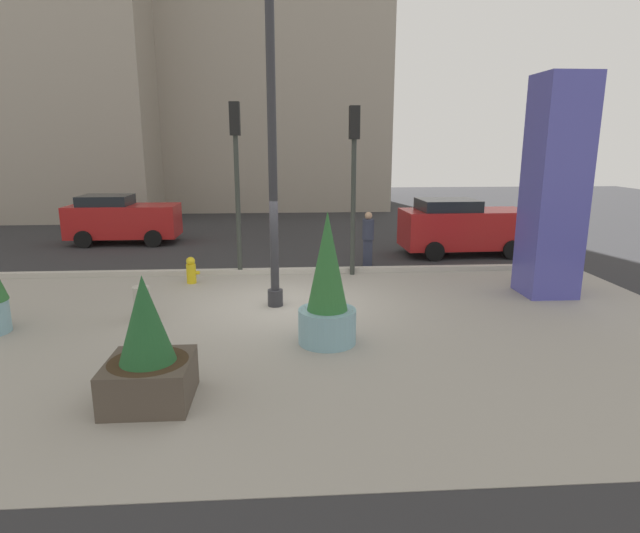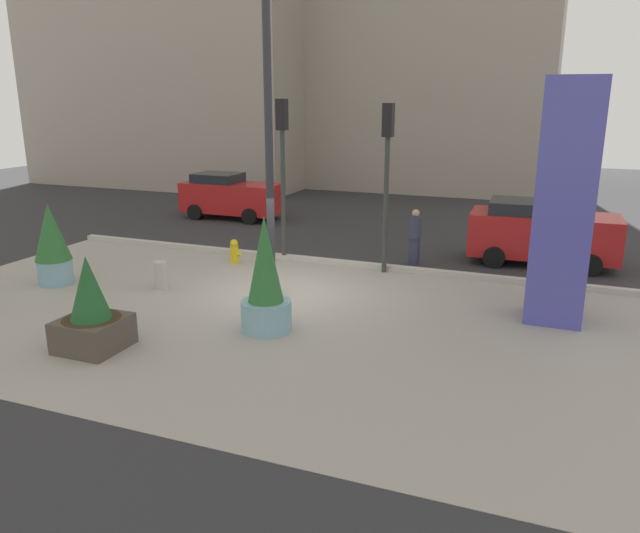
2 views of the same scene
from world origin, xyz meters
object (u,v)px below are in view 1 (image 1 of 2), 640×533
Objects in this scene: potted_plant_curbside at (148,353)px; traffic_light_far_side at (236,162)px; potted_plant_near_right at (327,290)px; concrete_bollard at (142,303)px; lamp_post at (272,148)px; car_passing_lane at (122,219)px; pedestrian_crossing at (368,236)px; traffic_light_corner at (354,164)px; car_curb_east at (463,227)px; fire_hydrant at (191,270)px; art_pillar_blue at (555,189)px.

potted_plant_curbside is 0.40× the size of traffic_light_far_side.
concrete_bollard is (-3.93, 1.66, -0.70)m from potted_plant_near_right.
lamp_post reaches higher than potted_plant_near_right.
potted_plant_curbside reaches higher than car_passing_lane.
lamp_post is 4.40× the size of pedestrian_crossing.
traffic_light_corner is (3.29, -0.21, -0.06)m from traffic_light_far_side.
car_curb_east reaches higher than concrete_bollard.
lamp_post is at bearing -43.49° from fire_hydrant.
concrete_bollard is at bearing -164.77° from lamp_post.
potted_plant_near_right is 0.59× the size of car_curb_east.
lamp_post reaches higher than art_pillar_blue.
art_pillar_blue reaches higher than fire_hydrant.
concrete_bollard is at bearing -172.16° from art_pillar_blue.
potted_plant_curbside reaches higher than car_curb_east.
concrete_bollard is 0.17× the size of car_curb_east.
lamp_post is 3.34m from traffic_light_far_side.
pedestrian_crossing reaches higher than fire_hydrant.
pedestrian_crossing is at bearing 19.32° from fire_hydrant.
car_curb_east is at bearing 32.18° from traffic_light_corner.
traffic_light_corner reaches higher than concrete_bollard.
potted_plant_near_right is at bearing -105.53° from pedestrian_crossing.
pedestrian_crossing is (5.73, 4.82, 0.58)m from concrete_bollard.
concrete_bollard is at bearing -143.99° from traffic_light_corner.
potted_plant_near_right is at bearing -57.24° from car_passing_lane.
traffic_light_far_side is at bearing -167.11° from pedestrian_crossing.
traffic_light_corner is at bearing 52.89° from lamp_post.
traffic_light_corner reaches higher than fire_hydrant.
traffic_light_far_side is at bearing 109.07° from lamp_post.
car_curb_east is (7.45, 2.40, -2.29)m from traffic_light_far_side.
traffic_light_corner is at bearing 62.20° from potted_plant_curbside.
potted_plant_curbside is at bearing -117.80° from traffic_light_corner.
potted_plant_curbside is at bearing -142.04° from potted_plant_near_right.
traffic_light_corner is at bearing 8.79° from fire_hydrant.
traffic_light_far_side is 4.64m from pedestrian_crossing.
potted_plant_curbside is at bearing -72.20° from car_passing_lane.
car_curb_east is (-0.50, 4.98, -1.72)m from art_pillar_blue.
concrete_bollard is at bearing -139.94° from pedestrian_crossing.
fire_hydrant is (-3.38, 4.66, -0.70)m from potted_plant_near_right.
potted_plant_near_right is 3.42× the size of fire_hydrant.
traffic_light_far_side is (-1.08, 3.13, -0.41)m from lamp_post.
fire_hydrant is at bearing 79.53° from concrete_bollard.
concrete_bollard is (-9.76, -1.34, -2.32)m from art_pillar_blue.
art_pillar_blue is 3.15× the size of pedestrian_crossing.
traffic_light_corner is 1.17× the size of car_passing_lane.
potted_plant_near_right is 6.36m from traffic_light_far_side.
pedestrian_crossing is (0.63, 1.11, -2.25)m from traffic_light_corner.
concrete_bollard is 11.23m from car_curb_east.
art_pillar_blue reaches higher than pedestrian_crossing.
pedestrian_crossing is at bearing 61.98° from potted_plant_curbside.
potted_plant_near_right is 9.60m from car_curb_east.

